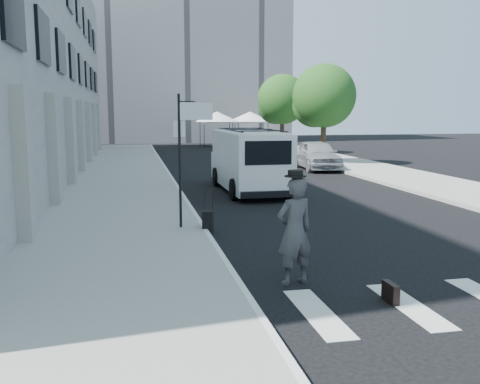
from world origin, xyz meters
name	(u,v)px	position (x,y,z in m)	size (l,w,h in m)	color
ground	(314,259)	(0.00, 0.00, 0.00)	(120.00, 120.00, 0.00)	black
sidewalk_left	(123,176)	(-4.25, 16.00, 0.07)	(4.50, 48.00, 0.15)	gray
sidewalk_right	(344,163)	(9.00, 20.00, 0.07)	(4.00, 56.00, 0.15)	gray
building_far	(181,26)	(2.00, 50.00, 12.50)	(22.00, 12.00, 25.00)	slate
sign_pole	(188,133)	(-2.36, 3.20, 2.65)	(1.03, 0.07, 3.50)	black
tree_near	(322,98)	(7.50, 20.15, 3.97)	(3.80, 3.83, 6.03)	black
tree_far	(281,101)	(7.50, 29.15, 3.97)	(3.80, 3.83, 6.03)	black
tent_left	(217,117)	(4.00, 38.00, 2.71)	(4.00, 4.00, 3.20)	black
tent_right	(250,117)	(7.20, 38.50, 2.71)	(4.00, 4.00, 3.20)	black
businessman	(295,231)	(-0.93, -1.52, 1.01)	(0.74, 0.48, 2.02)	#3A393C
briefcase	(390,293)	(0.37, -2.79, 0.17)	(0.12, 0.44, 0.34)	black
suitcase	(208,222)	(-1.90, 3.00, 0.31)	(0.36, 0.47, 1.16)	black
cargo_van	(249,161)	(0.80, 10.21, 1.24)	(2.32, 6.41, 2.40)	white
parked_car_a	(317,155)	(6.30, 17.43, 0.82)	(1.93, 4.80, 1.64)	#A0A4A8
parked_car_b	(276,145)	(6.53, 26.77, 0.78)	(1.64, 4.71, 1.55)	slate
parked_car_c	(259,140)	(6.80, 33.38, 0.84)	(2.34, 5.77, 1.67)	#B2B5BA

